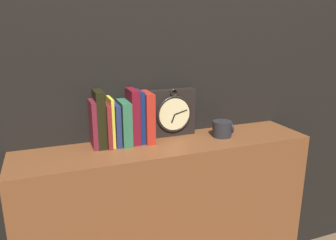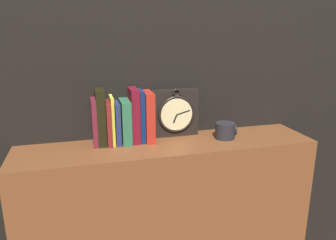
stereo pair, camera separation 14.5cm
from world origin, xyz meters
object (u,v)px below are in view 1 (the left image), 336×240
Objects in this scene: mug at (223,129)px; book_slot8_red at (147,117)px; book_slot6_maroon at (133,116)px; clock at (172,113)px; book_slot4_navy at (116,124)px; book_slot0_maroon at (93,124)px; book_slot7_navy at (140,116)px; book_slot3_yellow at (111,121)px; book_slot2_maroon at (107,125)px; book_slot5_green at (124,123)px; book_slot1_black at (100,119)px.

book_slot8_red is at bearing 169.31° from mug.
book_slot6_maroon reaches higher than mug.
book_slot6_maroon is at bearing -171.44° from clock.
book_slot4_navy is 0.08m from book_slot6_maroon.
book_slot6_maroon is at bearing -0.68° from book_slot0_maroon.
book_slot6_maroon is 0.06m from book_slot8_red.
book_slot3_yellow is at bearing 179.46° from book_slot7_navy.
clock is 2.40× the size of mug.
mug is at bearing -8.19° from book_slot4_navy.
book_slot2_maroon is 0.90× the size of book_slot3_yellow.
book_slot2_maroon is (0.06, -0.01, -0.01)m from book_slot0_maroon.
mug is (0.50, -0.07, -0.06)m from book_slot4_navy.
mug is at bearing -9.86° from book_slot6_maroon.
book_slot2_maroon is 0.04m from book_slot4_navy.
book_slot4_navy is 0.14m from book_slot8_red.
book_slot0_maroon is 0.08m from book_slot3_yellow.
mug is at bearing -25.22° from clock.
book_slot3_yellow is at bearing 171.59° from mug.
book_slot2_maroon is at bearing 172.70° from mug.
book_slot6_maroon is at bearing 170.14° from mug.
book_slot5_green reaches higher than book_slot2_maroon.
book_slot6_maroon is (0.08, 0.00, 0.03)m from book_slot4_navy.
clock reaches higher than book_slot4_navy.
book_slot0_maroon is 2.12× the size of mug.
book_slot7_navy is (0.15, 0.01, 0.02)m from book_slot2_maroon.
clock is at bearing 4.72° from book_slot1_black.
book_slot8_red is (0.03, -0.01, -0.00)m from book_slot7_navy.
book_slot6_maroon is (0.12, 0.00, 0.03)m from book_slot2_maroon.
book_slot4_navy is at bearing -173.56° from clock.
book_slot8_red is (0.11, 0.00, 0.02)m from book_slot5_green.
book_slot5_green is (-0.24, -0.04, -0.01)m from clock.
book_slot8_red reaches higher than book_slot3_yellow.
book_slot8_red is (0.24, -0.01, 0.01)m from book_slot0_maroon.
book_slot3_yellow is 1.15× the size of book_slot4_navy.
book_slot2_maroon is 1.03× the size of book_slot4_navy.
book_slot3_yellow is 0.10m from book_slot6_maroon.
book_slot7_navy is at bearing 0.13° from book_slot0_maroon.
clock reaches higher than book_slot5_green.
book_slot7_navy is 0.03m from book_slot8_red.
clock reaches higher than book_slot0_maroon.
book_slot5_green is 0.80× the size of book_slot6_maroon.
book_slot0_maroon is 0.14m from book_slot5_green.
book_slot6_maroon is 0.44m from mug.
book_slot3_yellow is at bearing 176.67° from book_slot8_red.
mug is at bearing -11.00° from book_slot7_navy.
book_slot0_maroon is 0.21m from book_slot7_navy.
book_slot8_red is at bearing -3.33° from book_slot3_yellow.
book_slot8_red reaches higher than mug.
book_slot1_black is 0.11m from book_slot5_green.
book_slot0_maroon is at bearing 176.71° from book_slot5_green.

